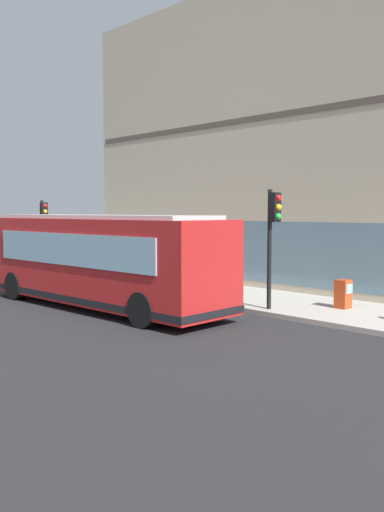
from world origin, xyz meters
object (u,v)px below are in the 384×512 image
object	(u,v)px
traffic_light_near_corner	(273,226)
pedestrian_near_building_entrance	(212,271)
traffic_light_down_block	(44,222)
city_bus_nearside	(100,261)
newspaper_vending_box	(343,294)

from	to	relation	value
traffic_light_near_corner	pedestrian_near_building_entrance	bearing A→B (deg)	83.83
traffic_light_down_block	pedestrian_near_building_entrance	xyz separation A→B (m)	(0.14, -11.52, -1.55)
city_bus_nearside	pedestrian_near_building_entrance	bearing A→B (deg)	-27.00
city_bus_nearside	traffic_light_near_corner	xyz separation A→B (m)	(3.16, -4.66, 1.18)
traffic_light_near_corner	newspaper_vending_box	bearing A→B (deg)	-38.69
pedestrian_near_building_entrance	city_bus_nearside	bearing A→B (deg)	153.00
city_bus_nearside	newspaper_vending_box	bearing A→B (deg)	-50.96
traffic_light_near_corner	newspaper_vending_box	size ratio (longest dim) A/B	4.12
traffic_light_near_corner	pedestrian_near_building_entrance	world-z (taller)	traffic_light_near_corner
traffic_light_near_corner	traffic_light_down_block	xyz separation A→B (m)	(0.17, 14.41, -0.09)
traffic_light_down_block	traffic_light_near_corner	bearing A→B (deg)	-90.67
city_bus_nearside	newspaper_vending_box	world-z (taller)	city_bus_nearside
newspaper_vending_box	city_bus_nearside	bearing A→B (deg)	129.04
city_bus_nearside	traffic_light_down_block	distance (m)	10.36
newspaper_vending_box	pedestrian_near_building_entrance	bearing A→B (deg)	108.72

